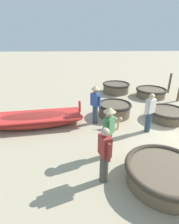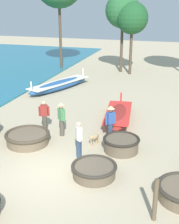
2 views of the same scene
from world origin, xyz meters
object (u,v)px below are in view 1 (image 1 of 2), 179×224
at_px(long_boat_ochre_hull, 35,120).
at_px(coracle_center, 164,173).
at_px(coracle_weathered, 116,87).
at_px(fisherman_standing_right, 104,154).
at_px(fisherman_crouching, 109,129).
at_px(fisherman_standing_left, 95,102).
at_px(coracle_nearest, 151,92).
at_px(dog, 115,120).
at_px(coracle_far_left, 114,109).
at_px(fisherman_by_coracle, 150,112).
at_px(coracle_front_right, 167,114).
at_px(mooring_post_inland, 170,83).

bearing_deg(long_boat_ochre_hull, coracle_center, -129.76).
height_order(coracle_weathered, fisherman_standing_right, fisherman_standing_right).
height_order(fisherman_crouching, fisherman_standing_left, same).
relative_size(fisherman_crouching, fisherman_standing_left, 1.00).
height_order(coracle_nearest, dog, dog).
relative_size(coracle_far_left, coracle_weathered, 0.88).
distance_m(coracle_weathered, long_boat_ochre_hull, 6.23).
bearing_deg(fisherman_by_coracle, coracle_weathered, 2.80).
bearing_deg(fisherman_standing_left, dog, -125.53).
bearing_deg(fisherman_standing_left, coracle_far_left, -53.61).
xyz_separation_m(coracle_nearest, long_boat_ochre_hull, (-3.54, 6.28, 0.01)).
distance_m(coracle_front_right, long_boat_ochre_hull, 5.79).
relative_size(coracle_weathered, fisherman_by_coracle, 1.15).
distance_m(coracle_front_right, fisherman_standing_left, 3.34).
bearing_deg(fisherman_crouching, coracle_center, -132.43).
distance_m(coracle_far_left, coracle_front_right, 2.36).
bearing_deg(fisherman_by_coracle, coracle_nearest, -22.51).
distance_m(fisherman_crouching, mooring_post_inland, 8.26).
distance_m(fisherman_standing_left, dog, 1.10).
bearing_deg(fisherman_standing_left, coracle_weathered, -21.86).
height_order(coracle_far_left, long_boat_ochre_hull, long_boat_ochre_hull).
relative_size(coracle_far_left, long_boat_ochre_hull, 0.38).
distance_m(coracle_front_right, fisherman_crouching, 4.00).
height_order(long_boat_ochre_hull, fisherman_standing_right, fisherman_standing_right).
relative_size(coracle_nearest, mooring_post_inland, 1.44).
bearing_deg(dog, long_boat_ochre_hull, 83.21).
bearing_deg(fisherman_crouching, mooring_post_inland, -37.99).
distance_m(coracle_far_left, mooring_post_inland, 5.55).
bearing_deg(fisherman_standing_left, fisherman_crouching, -174.94).
bearing_deg(fisherman_crouching, fisherman_standing_right, 165.66).
bearing_deg(coracle_weathered, fisherman_standing_left, 158.14).
bearing_deg(dog, coracle_weathered, -11.49).
relative_size(coracle_front_right, dog, 2.62).
xyz_separation_m(fisherman_by_coracle, dog, (0.30, 1.26, -0.46)).
relative_size(coracle_far_left, fisherman_standing_left, 0.95).
height_order(coracle_center, long_boat_ochre_hull, long_boat_ochre_hull).
relative_size(coracle_nearest, coracle_weathered, 1.03).
xyz_separation_m(coracle_far_left, fisherman_crouching, (-3.03, 0.77, 0.62)).
height_order(coracle_nearest, fisherman_crouching, fisherman_crouching).
height_order(fisherman_standing_right, fisherman_crouching, fisherman_crouching).
bearing_deg(dog, coracle_nearest, -37.43).
distance_m(dog, mooring_post_inland, 6.56).
height_order(coracle_far_left, fisherman_by_coracle, fisherman_by_coracle).
bearing_deg(fisherman_crouching, coracle_weathered, -13.08).
xyz_separation_m(coracle_front_right, coracle_weathered, (4.21, 1.50, 0.08)).
height_order(coracle_front_right, fisherman_by_coracle, fisherman_by_coracle).
distance_m(long_boat_ochre_hull, fisherman_crouching, 3.53).
distance_m(coracle_center, fisherman_crouching, 1.84).
bearing_deg(fisherman_standing_right, long_boat_ochre_hull, 37.83).
xyz_separation_m(coracle_nearest, fisherman_by_coracle, (-4.23, 1.75, 0.55)).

